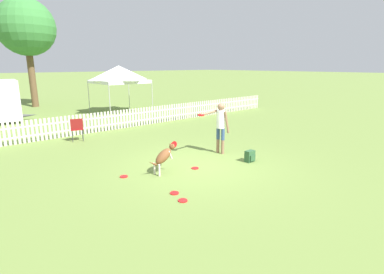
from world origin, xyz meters
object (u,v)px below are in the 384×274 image
(leaping_dog, at_px, (164,156))
(backpack_on_grass, at_px, (250,156))
(frisbee_midfield, at_px, (174,193))
(frisbee_far_scatter, at_px, (195,168))
(handler_person, at_px, (220,122))
(canopy_tent_main, at_px, (119,74))
(frisbee_near_dog, at_px, (124,177))
(tree_left_grove, at_px, (26,28))
(folding_chair_center, at_px, (77,127))
(frisbee_near_handler, at_px, (183,200))

(leaping_dog, xyz_separation_m, backpack_on_grass, (2.58, -0.98, -0.32))
(frisbee_midfield, xyz_separation_m, frisbee_far_scatter, (1.53, 0.98, 0.00))
(handler_person, bearing_deg, canopy_tent_main, -15.91)
(backpack_on_grass, bearing_deg, frisbee_midfield, -174.40)
(leaping_dog, xyz_separation_m, frisbee_near_dog, (-1.03, 0.45, -0.48))
(backpack_on_grass, relative_size, tree_left_grove, 0.05)
(backpack_on_grass, height_order, tree_left_grove, tree_left_grove)
(frisbee_near_dog, bearing_deg, frisbee_far_scatter, -22.10)
(leaping_dog, bearing_deg, handler_person, 90.13)
(frisbee_midfield, bearing_deg, folding_chair_center, 88.27)
(frisbee_near_dog, bearing_deg, tree_left_grove, 82.87)
(leaping_dog, relative_size, frisbee_near_dog, 4.83)
(backpack_on_grass, bearing_deg, frisbee_near_handler, -167.30)
(leaping_dog, bearing_deg, frisbee_near_handler, -30.06)
(leaping_dog, distance_m, frisbee_far_scatter, 1.05)
(leaping_dog, bearing_deg, frisbee_near_dog, -119.75)
(leaping_dog, distance_m, frisbee_near_dog, 1.23)
(frisbee_midfield, height_order, tree_left_grove, tree_left_grove)
(handler_person, xyz_separation_m, frisbee_near_handler, (-3.30, -2.01, -1.07))
(leaping_dog, bearing_deg, canopy_tent_main, 151.53)
(leaping_dog, height_order, folding_chair_center, folding_chair_center)
(frisbee_near_handler, height_order, tree_left_grove, tree_left_grove)
(backpack_on_grass, bearing_deg, tree_left_grove, 94.83)
(folding_chair_center, distance_m, tree_left_grove, 12.98)
(handler_person, xyz_separation_m, frisbee_midfield, (-3.19, -1.58, -1.07))
(handler_person, height_order, canopy_tent_main, canopy_tent_main)
(handler_person, height_order, tree_left_grove, tree_left_grove)
(tree_left_grove, bearing_deg, leaping_dog, -93.52)
(handler_person, bearing_deg, frisbee_near_dog, 81.08)
(frisbee_midfield, distance_m, tree_left_grove, 19.24)
(frisbee_far_scatter, bearing_deg, tree_left_grove, 89.40)
(handler_person, relative_size, backpack_on_grass, 4.84)
(handler_person, bearing_deg, leaping_dog, 90.13)
(frisbee_near_dog, bearing_deg, handler_person, -2.76)
(handler_person, bearing_deg, frisbee_midfield, 110.12)
(leaping_dog, xyz_separation_m, frisbee_near_handler, (-0.77, -1.73, -0.48))
(frisbee_near_handler, distance_m, folding_chair_center, 6.91)
(frisbee_near_dog, xyz_separation_m, tree_left_grove, (2.08, 16.65, 5.37))
(frisbee_near_dog, bearing_deg, frisbee_midfield, -78.07)
(tree_left_grove, bearing_deg, frisbee_midfield, -95.32)
(frisbee_near_handler, xyz_separation_m, canopy_tent_main, (5.03, 12.13, 2.36))
(frisbee_far_scatter, relative_size, backpack_on_grass, 0.59)
(frisbee_near_handler, relative_size, canopy_tent_main, 0.07)
(handler_person, height_order, frisbee_near_dog, handler_person)
(frisbee_far_scatter, distance_m, tree_left_grove, 18.23)
(frisbee_far_scatter, relative_size, tree_left_grove, 0.03)
(leaping_dog, distance_m, tree_left_grove, 17.82)
(canopy_tent_main, height_order, tree_left_grove, tree_left_grove)
(handler_person, relative_size, frisbee_near_dog, 8.14)
(handler_person, bearing_deg, backpack_on_grass, 176.23)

